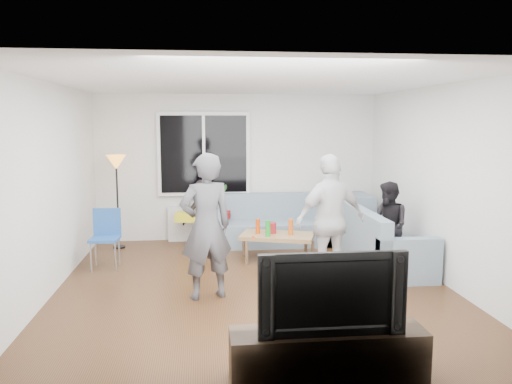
{
  "coord_description": "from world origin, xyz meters",
  "views": [
    {
      "loc": [
        -0.66,
        -6.35,
        2.12
      ],
      "look_at": [
        0.1,
        0.6,
        1.15
      ],
      "focal_mm": 35.72,
      "sensor_mm": 36.0,
      "label": 1
    }
  ],
  "objects": [
    {
      "name": "player_right",
      "position": [
        0.99,
        -0.06,
        0.86
      ],
      "size": [
        1.08,
        0.71,
        1.71
      ],
      "primitive_type": "imported",
      "rotation": [
        0.0,
        0.0,
        3.46
      ],
      "color": "silver",
      "rests_on": "floor"
    },
    {
      "name": "window_frame",
      "position": [
        -0.6,
        2.69,
        1.55
      ],
      "size": [
        1.62,
        0.06,
        1.47
      ],
      "primitive_type": "cube",
      "color": "white",
      "rests_on": "wall_back"
    },
    {
      "name": "vase",
      "position": [
        -0.95,
        2.62,
        0.71
      ],
      "size": [
        0.18,
        0.18,
        0.17
      ],
      "primitive_type": "imported",
      "rotation": [
        0.0,
        0.0,
        -0.11
      ],
      "color": "white",
      "rests_on": "radiator"
    },
    {
      "name": "wall_back",
      "position": [
        0.0,
        2.77,
        1.3
      ],
      "size": [
        5.0,
        0.04,
        2.6
      ],
      "primitive_type": "cube",
      "color": "silver",
      "rests_on": "ground"
    },
    {
      "name": "bottle_b",
      "position": [
        0.33,
        1.08,
        0.53
      ],
      "size": [
        0.08,
        0.08,
        0.25
      ],
      "primitive_type": "cylinder",
      "color": "green",
      "rests_on": "coffee_table"
    },
    {
      "name": "cushion_red",
      "position": [
        -0.36,
        2.33,
        0.51
      ],
      "size": [
        0.42,
        0.38,
        0.13
      ],
      "primitive_type": "cube",
      "rotation": [
        0.0,
        0.0,
        -0.25
      ],
      "color": "maroon",
      "rests_on": "sofa_back_section"
    },
    {
      "name": "ceiling",
      "position": [
        0.0,
        0.0,
        2.62
      ],
      "size": [
        5.0,
        5.5,
        0.04
      ],
      "primitive_type": "cube",
      "color": "white",
      "rests_on": "ground"
    },
    {
      "name": "pitcher",
      "position": [
        0.41,
        1.32,
        0.49
      ],
      "size": [
        0.17,
        0.17,
        0.17
      ],
      "primitive_type": "cylinder",
      "color": "maroon",
      "rests_on": "coffee_table"
    },
    {
      "name": "sofa_corner",
      "position": [
        1.86,
        2.27,
        0.42
      ],
      "size": [
        0.85,
        0.85,
        0.85
      ],
      "primitive_type": "cube",
      "color": "slate",
      "rests_on": "floor"
    },
    {
      "name": "floor",
      "position": [
        0.0,
        0.0,
        -0.02
      ],
      "size": [
        5.0,
        5.5,
        0.04
      ],
      "primitive_type": "cube",
      "color": "#56351C",
      "rests_on": "ground"
    },
    {
      "name": "floor_lamp",
      "position": [
        -2.05,
        2.25,
        0.78
      ],
      "size": [
        0.32,
        0.32,
        1.56
      ],
      "primitive_type": null,
      "color": "#FF9930",
      "rests_on": "floor"
    },
    {
      "name": "player_left",
      "position": [
        -0.61,
        -0.37,
        0.88
      ],
      "size": [
        0.74,
        0.59,
        1.76
      ],
      "primitive_type": "imported",
      "rotation": [
        0.0,
        0.0,
        3.44
      ],
      "color": "#454449",
      "rests_on": "floor"
    },
    {
      "name": "spectator_right",
      "position": [
        2.02,
        0.59,
        0.63
      ],
      "size": [
        0.58,
        0.69,
        1.27
      ],
      "primitive_type": "imported",
      "rotation": [
        0.0,
        0.0,
        -1.39
      ],
      "color": "black",
      "rests_on": "floor"
    },
    {
      "name": "wall_front",
      "position": [
        0.0,
        -2.77,
        1.3
      ],
      "size": [
        5.0,
        0.04,
        2.6
      ],
      "primitive_type": "cube",
      "color": "silver",
      "rests_on": "ground"
    },
    {
      "name": "side_chair",
      "position": [
        -2.05,
        1.02,
        0.43
      ],
      "size": [
        0.42,
        0.42,
        0.86
      ],
      "primitive_type": null,
      "rotation": [
        0.0,
        0.0,
        -0.05
      ],
      "color": "#2556A2",
      "rests_on": "floor"
    },
    {
      "name": "bottle_d",
      "position": [
        0.7,
        1.17,
        0.52
      ],
      "size": [
        0.07,
        0.07,
        0.24
      ],
      "primitive_type": "cylinder",
      "color": "#D65313",
      "rests_on": "coffee_table"
    },
    {
      "name": "television",
      "position": [
        0.35,
        -2.5,
        0.78
      ],
      "size": [
        1.18,
        0.15,
        0.68
      ],
      "primitive_type": "imported",
      "color": "black",
      "rests_on": "tv_console"
    },
    {
      "name": "wall_left",
      "position": [
        -2.52,
        0.0,
        1.3
      ],
      "size": [
        0.04,
        5.5,
        2.6
      ],
      "primitive_type": "cube",
      "color": "silver",
      "rests_on": "ground"
    },
    {
      "name": "spectator_back",
      "position": [
        -0.62,
        2.3,
        0.57
      ],
      "size": [
        0.75,
        0.45,
        1.13
      ],
      "primitive_type": "imported",
      "rotation": [
        0.0,
        0.0,
        0.03
      ],
      "color": "black",
      "rests_on": "floor"
    },
    {
      "name": "coffee_table",
      "position": [
        0.5,
        1.24,
        0.2
      ],
      "size": [
        1.23,
        0.9,
        0.4
      ],
      "primitive_type": "cube",
      "rotation": [
        0.0,
        0.0,
        -0.31
      ],
      "color": "#A78350",
      "rests_on": "floor"
    },
    {
      "name": "window_glass",
      "position": [
        -0.6,
        2.65,
        1.55
      ],
      "size": [
        1.5,
        0.02,
        1.35
      ],
      "primitive_type": "cube",
      "color": "black",
      "rests_on": "window_frame"
    },
    {
      "name": "potted_plant",
      "position": [
        -0.3,
        2.62,
        0.82
      ],
      "size": [
        0.24,
        0.2,
        0.4
      ],
      "primitive_type": "imported",
      "rotation": [
        0.0,
        0.0,
        0.12
      ],
      "color": "#2A6327",
      "rests_on": "radiator"
    },
    {
      "name": "cushion_yellow",
      "position": [
        -0.9,
        2.25,
        0.51
      ],
      "size": [
        0.42,
        0.36,
        0.14
      ],
      "primitive_type": "cube",
      "rotation": [
        0.0,
        0.0,
        -0.12
      ],
      "color": "gold",
      "rests_on": "sofa_back_section"
    },
    {
      "name": "tv_console",
      "position": [
        0.35,
        -2.5,
        0.22
      ],
      "size": [
        1.6,
        0.4,
        0.44
      ],
      "primitive_type": "cube",
      "color": "#2E2217",
      "rests_on": "floor"
    },
    {
      "name": "sofa_right_section",
      "position": [
        2.02,
        0.75,
        0.42
      ],
      "size": [
        2.0,
        0.85,
        0.85
      ],
      "primitive_type": null,
      "rotation": [
        0.0,
        0.0,
        1.57
      ],
      "color": "slate",
      "rests_on": "floor"
    },
    {
      "name": "window_mullion",
      "position": [
        -0.6,
        2.64,
        1.55
      ],
      "size": [
        0.05,
        0.03,
        1.35
      ],
      "primitive_type": "cube",
      "color": "white",
      "rests_on": "window_frame"
    },
    {
      "name": "sofa_back_section",
      "position": [
        0.68,
        2.27,
        0.42
      ],
      "size": [
        2.3,
        0.85,
        0.85
      ],
      "primitive_type": null,
      "color": "slate",
      "rests_on": "floor"
    },
    {
      "name": "wall_right",
      "position": [
        2.52,
        0.0,
        1.3
      ],
      "size": [
        0.04,
        5.5,
        2.6
      ],
      "primitive_type": "cube",
      "color": "silver",
      "rests_on": "ground"
    },
    {
      "name": "radiator",
      "position": [
        -0.6,
        2.65,
        0.31
      ],
      "size": [
        1.3,
        0.12,
        0.62
      ],
      "primitive_type": "cube",
      "color": "silver",
      "rests_on": "floor"
    },
    {
      "name": "bottle_a",
      "position": [
        0.21,
        1.31,
        0.51
      ],
      "size": [
        0.07,
        0.07,
        0.23
      ],
      "primitive_type": "cylinder",
      "color": "#C43D0B",
      "rests_on": "coffee_table"
    }
  ]
}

